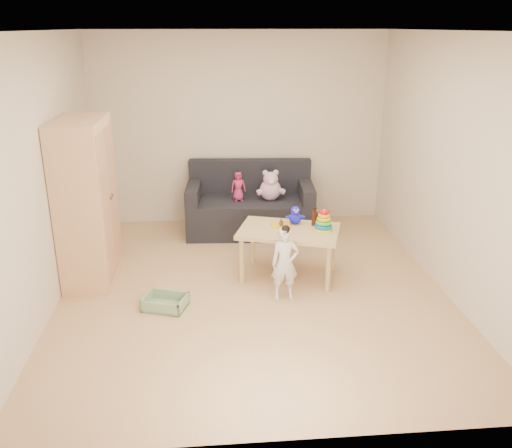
{
  "coord_description": "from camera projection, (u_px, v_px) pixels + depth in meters",
  "views": [
    {
      "loc": [
        -0.43,
        -5.16,
        2.64
      ],
      "look_at": [
        0.05,
        0.25,
        0.65
      ],
      "focal_mm": 38.0,
      "sensor_mm": 36.0,
      "label": 1
    }
  ],
  "objects": [
    {
      "name": "play_table",
      "position": [
        288.0,
        253.0,
        5.98
      ],
      "size": [
        1.22,
        0.96,
        0.56
      ],
      "primitive_type": "cube",
      "rotation": [
        0.0,
        0.0,
        -0.31
      ],
      "color": "tan",
      "rests_on": "ground"
    },
    {
      "name": "pink_bear",
      "position": [
        270.0,
        187.0,
        7.13
      ],
      "size": [
        0.35,
        0.32,
        0.34
      ],
      "primitive_type": null,
      "rotation": [
        0.0,
        0.0,
        0.25
      ],
      "color": "#D39CBB",
      "rests_on": "sofa"
    },
    {
      "name": "brown_bottle",
      "position": [
        315.0,
        218.0,
        5.97
      ],
      "size": [
        0.07,
        0.07,
        0.21
      ],
      "color": "black",
      "rests_on": "play_table"
    },
    {
      "name": "doll",
      "position": [
        238.0,
        187.0,
        7.1
      ],
      "size": [
        0.21,
        0.16,
        0.38
      ],
      "primitive_type": "imported",
      "rotation": [
        0.0,
        0.0,
        0.15
      ],
      "color": "#BE235D",
      "rests_on": "sofa"
    },
    {
      "name": "toddler",
      "position": [
        285.0,
        264.0,
        5.47
      ],
      "size": [
        0.28,
        0.19,
        0.75
      ],
      "primitive_type": "imported",
      "rotation": [
        0.0,
        0.0,
        0.01
      ],
      "color": "silver",
      "rests_on": "ground"
    },
    {
      "name": "wooden_figure",
      "position": [
        281.0,
        224.0,
        5.88
      ],
      "size": [
        0.06,
        0.05,
        0.12
      ],
      "primitive_type": null,
      "rotation": [
        0.0,
        0.0,
        -0.39
      ],
      "color": "brown",
      "rests_on": "play_table"
    },
    {
      "name": "room",
      "position": [
        253.0,
        171.0,
        5.32
      ],
      "size": [
        4.5,
        4.5,
        4.5
      ],
      "color": "tan",
      "rests_on": "ground"
    },
    {
      "name": "sofa",
      "position": [
        250.0,
        216.0,
        7.3
      ],
      "size": [
        1.72,
        0.94,
        0.47
      ],
      "primitive_type": "cube",
      "rotation": [
        0.0,
        0.0,
        -0.07
      ],
      "color": "black",
      "rests_on": "ground"
    },
    {
      "name": "yellow_book",
      "position": [
        281.0,
        225.0,
        5.99
      ],
      "size": [
        0.22,
        0.22,
        0.02
      ],
      "primitive_type": "cube",
      "rotation": [
        0.0,
        0.0,
        0.04
      ],
      "color": "gold",
      "rests_on": "play_table"
    },
    {
      "name": "ring_stacker",
      "position": [
        324.0,
        222.0,
        5.84
      ],
      "size": [
        0.2,
        0.2,
        0.22
      ],
      "color": "#E6FF0D",
      "rests_on": "play_table"
    },
    {
      "name": "blue_plush",
      "position": [
        295.0,
        215.0,
        6.01
      ],
      "size": [
        0.18,
        0.14,
        0.21
      ],
      "primitive_type": null,
      "rotation": [
        0.0,
        0.0,
        -0.01
      ],
      "color": "#1A1FEF",
      "rests_on": "play_table"
    },
    {
      "name": "storage_bin",
      "position": [
        165.0,
        302.0,
        5.38
      ],
      "size": [
        0.49,
        0.42,
        0.12
      ],
      "primitive_type": null,
      "rotation": [
        0.0,
        0.0,
        -0.32
      ],
      "color": "gray",
      "rests_on": "ground"
    },
    {
      "name": "wardrobe",
      "position": [
        87.0,
        202.0,
        5.77
      ],
      "size": [
        0.49,
        0.97,
        1.75
      ],
      "primitive_type": "cube",
      "color": "tan",
      "rests_on": "ground"
    }
  ]
}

